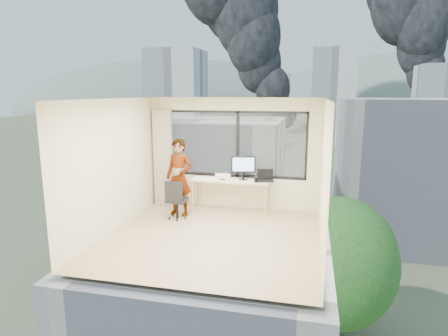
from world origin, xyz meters
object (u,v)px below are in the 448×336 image
(desk, at_px, (230,195))
(handbag, at_px, (262,175))
(monitor, at_px, (243,168))
(person, at_px, (179,177))
(laptop, at_px, (265,176))
(chair, at_px, (177,199))
(game_console, at_px, (223,176))

(desk, relative_size, handbag, 7.21)
(desk, xyz_separation_m, monitor, (0.28, 0.08, 0.65))
(desk, distance_m, person, 1.27)
(handbag, bearing_deg, laptop, -41.89)
(laptop, height_order, handbag, laptop)
(chair, height_order, handbag, handbag)
(person, bearing_deg, game_console, 50.51)
(laptop, bearing_deg, handbag, 106.77)
(laptop, bearing_deg, desk, 169.66)
(monitor, relative_size, laptop, 1.42)
(chair, relative_size, handbag, 3.57)
(monitor, bearing_deg, person, -169.85)
(game_console, height_order, laptop, laptop)
(desk, height_order, chair, chair)
(person, relative_size, monitor, 3.13)
(person, height_order, handbag, person)
(person, bearing_deg, laptop, 26.50)
(monitor, height_order, handbag, monitor)
(game_console, xyz_separation_m, laptop, (1.03, -0.16, 0.08))
(game_console, bearing_deg, person, -161.22)
(monitor, xyz_separation_m, handbag, (0.40, 0.15, -0.18))
(desk, height_order, monitor, monitor)
(person, bearing_deg, chair, -71.49)
(chair, height_order, person, person)
(desk, xyz_separation_m, chair, (-1.02, -0.80, 0.07))
(game_console, distance_m, handbag, 0.91)
(monitor, xyz_separation_m, game_console, (-0.51, 0.10, -0.23))
(chair, relative_size, person, 0.52)
(monitor, bearing_deg, handbag, 6.98)
(desk, bearing_deg, chair, -141.86)
(chair, xyz_separation_m, laptop, (1.82, 0.82, 0.42))
(monitor, bearing_deg, laptop, -20.54)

